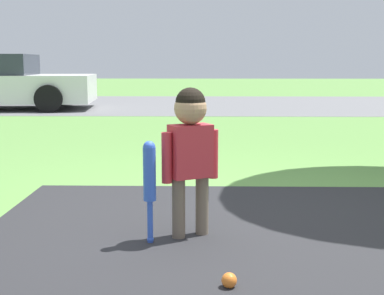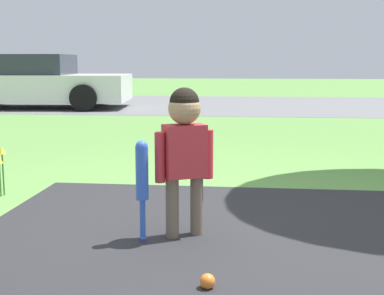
{
  "view_description": "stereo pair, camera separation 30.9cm",
  "coord_description": "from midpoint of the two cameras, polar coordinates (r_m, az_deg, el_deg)",
  "views": [
    {
      "loc": [
        -0.33,
        -3.4,
        1.04
      ],
      "look_at": [
        -0.41,
        0.11,
        0.48
      ],
      "focal_mm": 50.0,
      "sensor_mm": 36.0,
      "label": 1
    },
    {
      "loc": [
        -0.02,
        -3.38,
        1.04
      ],
      "look_at": [
        -0.41,
        0.11,
        0.48
      ],
      "focal_mm": 50.0,
      "sensor_mm": 36.0,
      "label": 2
    }
  ],
  "objects": [
    {
      "name": "street_strip",
      "position": [
        13.25,
        7.15,
        4.58
      ],
      "size": [
        40.0,
        6.0,
        0.01
      ],
      "color": "slate",
      "rests_on": "ground"
    },
    {
      "name": "ground_plane",
      "position": [
        3.55,
        9.02,
        -8.06
      ],
      "size": [
        60.0,
        60.0,
        0.0
      ],
      "primitive_type": "plane",
      "color": "#5B8C42"
    },
    {
      "name": "parked_car",
      "position": [
        12.68,
        -15.95,
        6.67
      ],
      "size": [
        4.34,
        2.3,
        1.2
      ],
      "rotation": [
        0.0,
        0.0,
        0.09
      ],
      "color": "silver",
      "rests_on": "ground"
    },
    {
      "name": "child",
      "position": [
        3.14,
        2.0,
        0.68
      ],
      "size": [
        0.33,
        0.23,
        0.9
      ],
      "rotation": [
        0.0,
        0.0,
        0.48
      ],
      "color": "#6B5B4C",
      "rests_on": "ground"
    },
    {
      "name": "sports_ball",
      "position": [
        2.56,
        5.23,
        -14.08
      ],
      "size": [
        0.07,
        0.07,
        0.07
      ],
      "color": "orange",
      "rests_on": "ground"
    },
    {
      "name": "baseball_bat",
      "position": [
        3.07,
        -2.49,
        -3.17
      ],
      "size": [
        0.07,
        0.07,
        0.6
      ],
      "color": "blue",
      "rests_on": "ground"
    }
  ]
}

